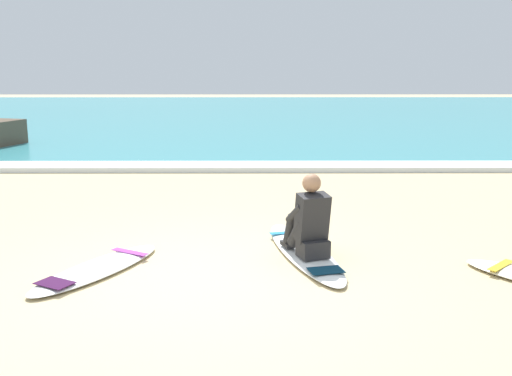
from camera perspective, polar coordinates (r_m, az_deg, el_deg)
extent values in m
plane|color=#CCB584|center=(6.20, -5.17, -8.77)|extent=(80.00, 80.00, 0.00)
cube|color=teal|center=(26.10, -1.45, 7.26)|extent=(80.00, 28.00, 0.10)
cube|color=white|center=(12.50, -2.69, 2.12)|extent=(80.00, 0.90, 0.11)
ellipsoid|color=white|center=(6.91, 4.74, -6.25)|extent=(1.04, 2.46, 0.07)
cube|color=#1E7FB7|center=(7.51, 3.19, -4.42)|extent=(0.49, 0.20, 0.01)
cube|color=#0A2C40|center=(6.21, 6.93, -8.06)|extent=(0.41, 0.31, 0.01)
cube|color=#232326|center=(6.57, 5.65, -5.96)|extent=(0.39, 0.35, 0.20)
cylinder|color=#232326|center=(6.64, 4.21, -4.37)|extent=(0.28, 0.43, 0.43)
cylinder|color=#232326|center=(6.82, 3.39, -4.17)|extent=(0.20, 0.28, 0.42)
cube|color=#232326|center=(6.94, 3.10, -5.57)|extent=(0.17, 0.24, 0.05)
cylinder|color=#232326|center=(6.72, 5.77, -4.19)|extent=(0.28, 0.43, 0.43)
cylinder|color=#232326|center=(6.91, 5.15, -3.98)|extent=(0.20, 0.28, 0.42)
cube|color=#232326|center=(7.03, 4.91, -5.36)|extent=(0.17, 0.24, 0.05)
cube|color=#232326|center=(6.50, 5.56, -2.92)|extent=(0.42, 0.39, 0.57)
sphere|color=#A37556|center=(6.44, 5.52, 0.50)|extent=(0.21, 0.21, 0.21)
cylinder|color=#232326|center=(6.57, 3.90, -2.51)|extent=(0.22, 0.40, 0.31)
cylinder|color=#232326|center=(6.68, 6.10, -2.29)|extent=(0.22, 0.40, 0.31)
ellipsoid|color=white|center=(6.55, -15.38, -7.67)|extent=(1.36, 1.89, 0.07)
cube|color=purple|center=(6.90, -12.39, -6.18)|extent=(0.47, 0.32, 0.01)
cube|color=#351037|center=(6.16, -19.28, -8.85)|extent=(0.43, 0.39, 0.01)
cube|color=gold|center=(6.85, 23.06, -7.04)|extent=(0.42, 0.40, 0.01)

